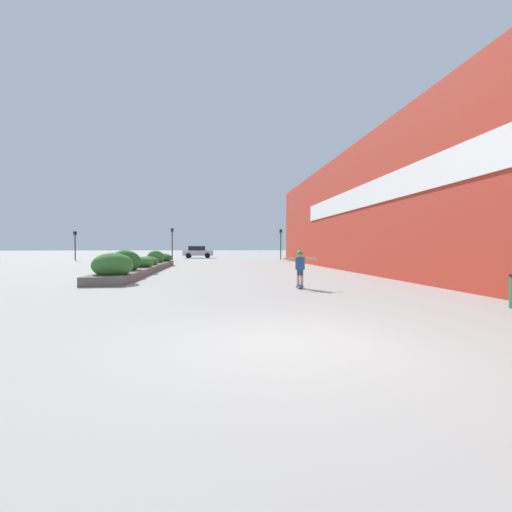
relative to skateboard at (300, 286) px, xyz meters
The scene contains 10 objects.
ground_plane 7.04m from the skateboard, 105.09° to the right, with size 300.00×300.00×0.00m, color #A3A099.
building_wall_right 8.43m from the skateboard, 46.40° to the left, with size 0.67×40.38×7.36m.
planter_box 11.25m from the skateboard, 129.28° to the left, with size 1.73×15.68×1.31m.
skateboard is the anchor object (origin of this frame).
skateboarder 0.77m from the skateboard, 75.96° to the right, with size 1.15×0.23×1.23m.
car_leftmost 34.74m from the skateboard, 98.60° to the left, with size 3.98×1.87×1.59m.
car_center_left 34.01m from the skateboard, 65.74° to the left, with size 3.92×1.87×1.52m.
traffic_light_left 28.10m from the skateboard, 105.84° to the left, with size 0.28×0.30×3.53m.
traffic_light_right 27.74m from the skateboard, 80.30° to the left, with size 0.28×0.30×3.52m.
traffic_light_far_left 32.65m from the skateboard, 123.41° to the left, with size 0.28×0.30×3.16m.
Camera 1 is at (-1.17, -4.97, 1.45)m, focal length 24.00 mm.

